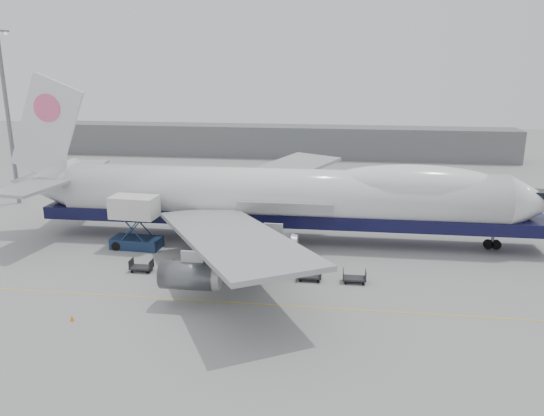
# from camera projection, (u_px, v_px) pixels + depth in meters

# --- Properties ---
(ground) EXTENTS (260.00, 260.00, 0.00)m
(ground) POSITION_uv_depth(u_px,v_px,m) (266.00, 278.00, 53.69)
(ground) COLOR gray
(ground) RESTS_ON ground
(apron_line) EXTENTS (60.00, 0.15, 0.01)m
(apron_line) POSITION_uv_depth(u_px,v_px,m) (256.00, 304.00, 47.96)
(apron_line) COLOR gold
(apron_line) RESTS_ON ground
(hangar) EXTENTS (110.00, 8.00, 7.00)m
(hangar) POSITION_uv_depth(u_px,v_px,m) (266.00, 141.00, 120.84)
(hangar) COLOR slate
(hangar) RESTS_ON ground
(floodlight_mast) EXTENTS (2.40, 2.40, 25.43)m
(floodlight_mast) POSITION_uv_depth(u_px,v_px,m) (7.00, 110.00, 78.07)
(floodlight_mast) COLOR slate
(floodlight_mast) RESTS_ON ground
(airliner) EXTENTS (67.00, 55.30, 19.98)m
(airliner) POSITION_uv_depth(u_px,v_px,m) (285.00, 196.00, 63.55)
(airliner) COLOR white
(airliner) RESTS_ON ground
(catering_truck) EXTENTS (5.86, 4.25, 6.25)m
(catering_truck) POSITION_uv_depth(u_px,v_px,m) (135.00, 220.00, 61.45)
(catering_truck) COLOR #182A48
(catering_truck) RESTS_ON ground
(traffic_cone) EXTENTS (0.33, 0.33, 0.49)m
(traffic_cone) POSITION_uv_depth(u_px,v_px,m) (72.00, 318.00, 44.84)
(traffic_cone) COLOR orange
(traffic_cone) RESTS_ON ground
(dolly_0) EXTENTS (2.30, 1.35, 1.30)m
(dolly_0) POSITION_uv_depth(u_px,v_px,m) (142.00, 267.00, 55.26)
(dolly_0) COLOR #2D2D30
(dolly_0) RESTS_ON ground
(dolly_1) EXTENTS (2.30, 1.35, 1.30)m
(dolly_1) POSITION_uv_depth(u_px,v_px,m) (182.00, 269.00, 54.70)
(dolly_1) COLOR #2D2D30
(dolly_1) RESTS_ON ground
(dolly_2) EXTENTS (2.30, 1.35, 1.30)m
(dolly_2) POSITION_uv_depth(u_px,v_px,m) (224.00, 271.00, 54.14)
(dolly_2) COLOR #2D2D30
(dolly_2) RESTS_ON ground
(dolly_3) EXTENTS (2.30, 1.35, 1.30)m
(dolly_3) POSITION_uv_depth(u_px,v_px,m) (267.00, 273.00, 53.59)
(dolly_3) COLOR #2D2D30
(dolly_3) RESTS_ON ground
(dolly_4) EXTENTS (2.30, 1.35, 1.30)m
(dolly_4) POSITION_uv_depth(u_px,v_px,m) (310.00, 275.00, 53.03)
(dolly_4) COLOR #2D2D30
(dolly_4) RESTS_ON ground
(dolly_5) EXTENTS (2.30, 1.35, 1.30)m
(dolly_5) POSITION_uv_depth(u_px,v_px,m) (354.00, 278.00, 52.47)
(dolly_5) COLOR #2D2D30
(dolly_5) RESTS_ON ground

